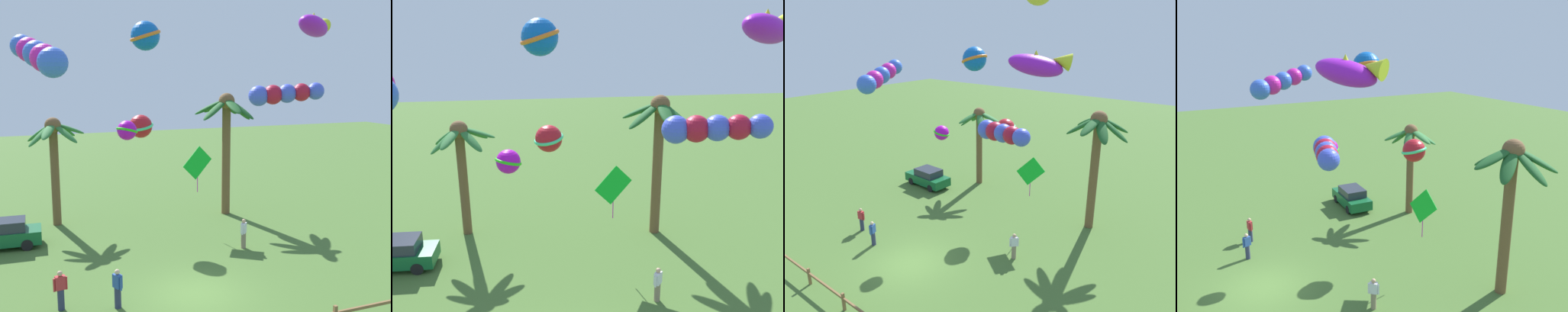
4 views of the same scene
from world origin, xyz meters
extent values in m
plane|color=#476B2D|center=(0.00, 0.00, 0.00)|extent=(120.00, 120.00, 0.00)
cylinder|color=brown|center=(6.11, 10.39, 3.71)|extent=(0.55, 0.55, 7.42)
ellipsoid|color=#1E5623|center=(7.01, 10.53, 6.85)|extent=(2.06, 0.94, 1.62)
ellipsoid|color=#1E5623|center=(6.79, 11.14, 7.01)|extent=(1.92, 2.02, 1.34)
ellipsoid|color=#1E5623|center=(5.75, 11.37, 7.07)|extent=(1.37, 2.29, 1.22)
ellipsoid|color=#1E5623|center=(5.22, 10.91, 7.05)|extent=(2.21, 1.65, 1.26)
ellipsoid|color=#1E5623|center=(5.20, 10.08, 6.92)|extent=(2.17, 1.27, 1.49)
ellipsoid|color=#1E5623|center=(6.04, 9.31, 7.16)|extent=(0.78, 2.29, 1.05)
ellipsoid|color=#1E5623|center=(6.66, 9.59, 6.95)|extent=(1.71, 2.09, 1.45)
sphere|color=brown|center=(6.11, 10.39, 7.42)|extent=(1.04, 1.04, 1.04)
cylinder|color=brown|center=(-4.54, 11.86, 3.05)|extent=(0.50, 0.50, 6.11)
ellipsoid|color=#2D7033|center=(-3.61, 12.02, 5.87)|extent=(2.04, 0.90, 0.95)
ellipsoid|color=#2D7033|center=(-3.86, 12.43, 5.76)|extent=(1.81, 1.66, 1.16)
ellipsoid|color=#2D7033|center=(-4.74, 12.72, 5.76)|extent=(0.99, 1.97, 1.16)
ellipsoid|color=#2D7033|center=(-5.25, 12.29, 5.67)|extent=(1.84, 1.42, 1.33)
ellipsoid|color=#2D7033|center=(-5.25, 11.53, 5.60)|extent=(1.81, 1.23, 1.45)
ellipsoid|color=#2D7033|center=(-4.88, 10.99, 5.85)|extent=(1.24, 2.03, 0.98)
ellipsoid|color=#2D7033|center=(-3.93, 11.27, 5.69)|extent=(1.71, 1.67, 1.30)
sphere|color=brown|center=(-4.54, 11.86, 6.11)|extent=(0.96, 0.96, 0.96)
cube|color=#145B2D|center=(-7.59, 8.65, 0.60)|extent=(3.98, 1.88, 0.70)
cube|color=#282D38|center=(-7.44, 8.64, 1.23)|extent=(2.10, 1.59, 0.56)
cylinder|color=black|center=(-6.42, 7.81, 0.30)|extent=(0.61, 0.21, 0.60)
cylinder|color=black|center=(-6.34, 9.37, 0.30)|extent=(0.61, 0.21, 0.60)
cylinder|color=#2D3351|center=(-3.31, -0.08, 0.42)|extent=(0.26, 0.26, 0.84)
cube|color=#2D519E|center=(-3.31, -0.08, 1.11)|extent=(0.36, 0.44, 0.54)
sphere|color=beige|center=(-3.31, -0.08, 1.48)|extent=(0.21, 0.21, 0.21)
cylinder|color=#2D519E|center=(-3.39, 0.13, 1.06)|extent=(0.09, 0.09, 0.52)
cylinder|color=#2D519E|center=(-3.22, -0.30, 1.06)|extent=(0.09, 0.09, 0.52)
cylinder|color=#2D3351|center=(-5.40, 0.56, 0.42)|extent=(0.26, 0.26, 0.84)
cube|color=#B72D33|center=(-5.40, 0.56, 1.11)|extent=(0.41, 0.28, 0.54)
sphere|color=tan|center=(-5.40, 0.56, 1.48)|extent=(0.21, 0.21, 0.21)
cylinder|color=#B72D33|center=(-5.62, 0.52, 1.06)|extent=(0.09, 0.09, 0.52)
cylinder|color=#B72D33|center=(-5.17, 0.59, 1.06)|extent=(0.09, 0.09, 0.52)
cylinder|color=gray|center=(4.26, 4.09, 0.42)|extent=(0.26, 0.26, 0.84)
cube|color=silver|center=(4.26, 4.09, 1.11)|extent=(0.43, 0.44, 0.54)
sphere|color=tan|center=(4.26, 4.09, 1.48)|extent=(0.21, 0.21, 0.21)
cylinder|color=silver|center=(4.42, 4.26, 1.06)|extent=(0.09, 0.09, 0.52)
cylinder|color=silver|center=(4.11, 3.92, 1.06)|extent=(0.09, 0.09, 0.52)
sphere|color=#B30DC0|center=(-1.73, 4.57, 6.45)|extent=(0.93, 0.93, 0.93)
torus|color=#28D115|center=(-1.73, 4.57, 6.45)|extent=(1.40, 1.40, 0.39)
sphere|color=red|center=(0.08, 9.01, 6.15)|extent=(1.33, 1.33, 1.33)
torus|color=#3FE48B|center=(0.08, 9.01, 6.15)|extent=(2.03, 2.03, 0.51)
sphere|color=blue|center=(-5.18, 1.77, 9.48)|extent=(1.18, 1.18, 1.18)
sphere|color=#D81C9F|center=(-5.43, 2.53, 9.68)|extent=(1.13, 1.13, 1.13)
sphere|color=blue|center=(-5.68, 3.30, 9.87)|extent=(1.09, 1.09, 1.09)
sphere|color=#D81C9F|center=(-5.93, 4.06, 10.06)|extent=(1.04, 1.04, 1.04)
sphere|color=blue|center=(-6.18, 4.82, 10.26)|extent=(0.99, 0.99, 0.99)
cube|color=green|center=(3.04, 7.65, 4.07)|extent=(1.90, 0.37, 1.93)
cylinder|color=#C21EAA|center=(3.04, 7.65, 2.97)|extent=(0.04, 0.04, 1.26)
sphere|color=blue|center=(3.86, 2.03, 8.08)|extent=(0.94, 0.94, 0.94)
sphere|color=#AE142D|center=(4.48, 1.81, 8.14)|extent=(0.90, 0.90, 0.90)
sphere|color=blue|center=(5.10, 1.60, 8.19)|extent=(0.87, 0.87, 0.87)
sphere|color=#AE142D|center=(5.72, 1.39, 8.25)|extent=(0.83, 0.83, 0.83)
sphere|color=blue|center=(6.35, 1.17, 8.30)|extent=(0.79, 0.79, 0.79)
ellipsoid|color=purple|center=(6.52, 1.80, 11.27)|extent=(2.65, 2.34, 1.26)
cone|color=#C3D225|center=(7.36, 2.41, 11.46)|extent=(1.13, 1.10, 0.86)
cone|color=#C3D225|center=(6.52, 1.80, 11.64)|extent=(0.64, 0.64, 0.47)
sphere|color=blue|center=(-0.33, 6.17, 10.96)|extent=(1.45, 1.45, 1.45)
torus|color=orange|center=(-0.33, 6.17, 10.96)|extent=(1.61, 1.64, 0.66)
camera|label=1|loc=(-6.74, -17.47, 8.94)|focal=43.86mm
camera|label=2|loc=(-1.09, -10.97, 11.28)|focal=38.89mm
camera|label=3|loc=(14.81, -12.23, 12.72)|focal=35.33mm
camera|label=4|loc=(19.38, -4.16, 12.40)|focal=38.68mm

